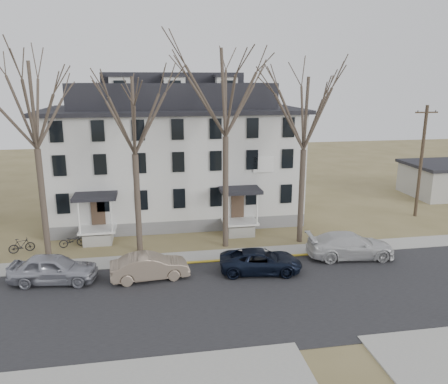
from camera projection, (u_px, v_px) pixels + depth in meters
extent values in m
plane|color=olive|center=(240.00, 319.00, 21.60)|extent=(120.00, 120.00, 0.00)
cube|color=#27272A|center=(232.00, 299.00, 23.51)|extent=(120.00, 10.00, 0.04)
cube|color=#A09F97|center=(215.00, 256.00, 29.24)|extent=(120.00, 2.00, 0.08)
cube|color=gold|center=(291.00, 257.00, 29.19)|extent=(14.00, 0.25, 0.06)
cube|color=slate|center=(176.00, 209.00, 38.33)|extent=(20.00, 10.00, 1.00)
cube|color=silver|center=(174.00, 158.00, 37.21)|extent=(20.00, 10.00, 8.00)
cube|color=black|center=(173.00, 110.00, 36.19)|extent=(20.80, 10.80, 0.30)
cube|color=black|center=(173.00, 95.00, 35.91)|extent=(16.00, 7.00, 2.00)
cube|color=black|center=(172.00, 78.00, 35.56)|extent=(11.00, 4.50, 0.80)
cube|color=white|center=(98.00, 229.00, 31.54)|extent=(2.60, 2.00, 0.16)
cube|color=white|center=(240.00, 222.00, 33.25)|extent=(2.60, 2.00, 0.16)
cube|color=white|center=(264.00, 165.00, 33.38)|extent=(1.60, 0.08, 1.20)
cylinder|color=#473B31|center=(43.00, 205.00, 28.25)|extent=(0.40, 0.40, 7.28)
cylinder|color=#473B31|center=(138.00, 204.00, 29.30)|extent=(0.40, 0.40, 6.76)
cylinder|color=#473B31|center=(226.00, 193.00, 30.15)|extent=(0.40, 0.40, 7.80)
cylinder|color=#473B31|center=(301.00, 197.00, 31.18)|extent=(0.40, 0.40, 6.76)
cylinder|color=#3D3023|center=(421.00, 162.00, 36.81)|extent=(0.28, 0.28, 9.50)
cube|color=#3D3023|center=(427.00, 112.00, 35.78)|extent=(2.00, 0.12, 0.12)
imported|color=#9A9CA7|center=(53.00, 269.00, 25.25)|extent=(5.16, 2.58, 1.69)
imported|color=gray|center=(150.00, 267.00, 25.74)|extent=(4.72, 2.06, 1.51)
imported|color=black|center=(261.00, 262.00, 26.68)|extent=(5.28, 2.96, 1.39)
imported|color=silver|center=(350.00, 246.00, 28.84)|extent=(5.95, 2.90, 1.67)
imported|color=black|center=(72.00, 241.00, 30.75)|extent=(1.87, 0.99, 0.93)
imported|color=black|center=(22.00, 246.00, 29.72)|extent=(1.74, 0.99, 1.01)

